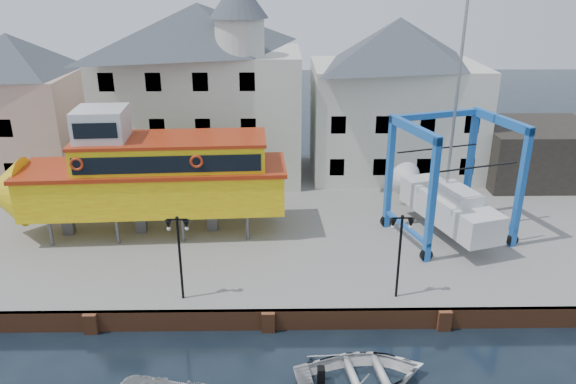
{
  "coord_description": "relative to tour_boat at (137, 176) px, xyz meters",
  "views": [
    {
      "loc": [
        0.57,
        -21.41,
        15.39
      ],
      "look_at": [
        1.0,
        7.0,
        4.0
      ],
      "focal_mm": 35.0,
      "sensor_mm": 36.0,
      "label": 1
    }
  ],
  "objects": [
    {
      "name": "ground",
      "position": [
        7.53,
        -8.41,
        -4.48
      ],
      "size": [
        140.0,
        140.0,
        0.0
      ],
      "primitive_type": "plane",
      "color": "black",
      "rests_on": "ground"
    },
    {
      "name": "hardstanding",
      "position": [
        7.53,
        2.59,
        -3.98
      ],
      "size": [
        44.0,
        22.0,
        1.0
      ],
      "primitive_type": "cube",
      "color": "slate",
      "rests_on": "ground"
    },
    {
      "name": "quay_wall",
      "position": [
        7.53,
        -8.3,
        -3.98
      ],
      "size": [
        44.0,
        0.47,
        1.0
      ],
      "color": "brown",
      "rests_on": "ground"
    },
    {
      "name": "building_pink",
      "position": [
        -10.47,
        9.59,
        1.67
      ],
      "size": [
        8.0,
        7.0,
        10.3
      ],
      "color": "tan",
      "rests_on": "hardstanding"
    },
    {
      "name": "building_white_main",
      "position": [
        2.66,
        9.99,
        2.87
      ],
      "size": [
        14.0,
        8.3,
        14.0
      ],
      "color": "silver",
      "rests_on": "hardstanding"
    },
    {
      "name": "building_white_right",
      "position": [
        16.53,
        10.59,
        2.12
      ],
      "size": [
        12.0,
        8.0,
        11.2
      ],
      "color": "silver",
      "rests_on": "hardstanding"
    },
    {
      "name": "shed_dark",
      "position": [
        26.53,
        8.59,
        -1.48
      ],
      "size": [
        8.0,
        7.0,
        4.0
      ],
      "primitive_type": "cube",
      "color": "black",
      "rests_on": "hardstanding"
    },
    {
      "name": "lamp_post_left",
      "position": [
        3.53,
        -7.21,
        -0.3
      ],
      "size": [
        1.12,
        0.32,
        4.2
      ],
      "color": "black",
      "rests_on": "hardstanding"
    },
    {
      "name": "lamp_post_right",
      "position": [
        13.53,
        -7.21,
        -0.3
      ],
      "size": [
        1.12,
        0.32,
        4.2
      ],
      "color": "black",
      "rests_on": "hardstanding"
    },
    {
      "name": "tour_boat",
      "position": [
        0.0,
        0.0,
        0.0
      ],
      "size": [
        17.12,
        4.94,
        7.37
      ],
      "rotation": [
        0.0,
        0.0,
        0.06
      ],
      "color": "#59595E",
      "rests_on": "hardstanding"
    },
    {
      "name": "travel_lift",
      "position": [
        17.44,
        -0.07,
        -1.28
      ],
      "size": [
        7.28,
        8.95,
        13.13
      ],
      "rotation": [
        0.0,
        0.0,
        0.31
      ],
      "color": "#0E5BA9",
      "rests_on": "hardstanding"
    },
    {
      "name": "motorboat_b",
      "position": [
        11.27,
        -11.95,
        -4.48
      ],
      "size": [
        5.78,
        4.54,
        1.09
      ],
      "primitive_type": "imported",
      "rotation": [
        0.0,
        0.0,
        1.73
      ],
      "color": "silver",
      "rests_on": "ground"
    }
  ]
}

